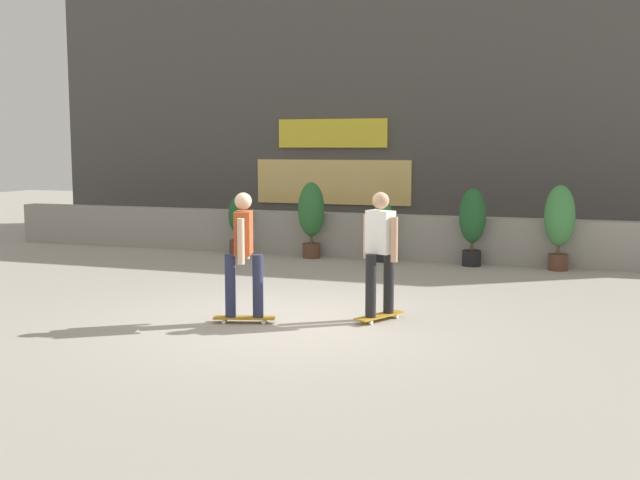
# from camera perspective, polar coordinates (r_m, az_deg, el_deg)

# --- Properties ---
(ground_plane) EXTENTS (48.00, 48.00, 0.00)m
(ground_plane) POSITION_cam_1_polar(r_m,az_deg,el_deg) (10.22, -2.78, -5.98)
(ground_plane) COLOR #A8A093
(planter_wall) EXTENTS (18.00, 0.40, 0.90)m
(planter_wall) POSITION_cam_1_polar(r_m,az_deg,el_deg) (15.79, 5.38, 0.24)
(planter_wall) COLOR gray
(planter_wall) RESTS_ON ground
(building_backdrop) EXTENTS (20.00, 2.08, 6.50)m
(building_backdrop) POSITION_cam_1_polar(r_m,az_deg,el_deg) (19.62, 8.30, 9.69)
(building_backdrop) COLOR #4C4947
(building_backdrop) RESTS_ON ground
(potted_plant_0) EXTENTS (0.38, 0.38, 1.23)m
(potted_plant_0) POSITION_cam_1_polar(r_m,az_deg,el_deg) (16.44, -6.10, 1.24)
(potted_plant_0) COLOR brown
(potted_plant_0) RESTS_ON ground
(potted_plant_1) EXTENTS (0.54, 0.54, 1.56)m
(potted_plant_1) POSITION_cam_1_polar(r_m,az_deg,el_deg) (15.78, -0.65, 1.95)
(potted_plant_1) COLOR brown
(potted_plant_1) RESTS_ON ground
(potted_plant_2) EXTENTS (0.39, 0.39, 1.25)m
(potted_plant_2) POSITION_cam_1_polar(r_m,az_deg,el_deg) (15.36, 4.65, 0.93)
(potted_plant_2) COLOR black
(potted_plant_2) RESTS_ON ground
(potted_plant_3) EXTENTS (0.51, 0.51, 1.49)m
(potted_plant_3) POSITION_cam_1_polar(r_m,az_deg,el_deg) (15.00, 11.19, 1.38)
(potted_plant_3) COLOR black
(potted_plant_3) RESTS_ON ground
(potted_plant_4) EXTENTS (0.55, 0.55, 1.58)m
(potted_plant_4) POSITION_cam_1_polar(r_m,az_deg,el_deg) (14.86, 17.26, 1.38)
(potted_plant_4) COLOR brown
(potted_plant_4) RESTS_ON ground
(skater_foreground) EXTENTS (0.82, 0.54, 1.70)m
(skater_foreground) POSITION_cam_1_polar(r_m,az_deg,el_deg) (9.99, -5.65, -0.82)
(skater_foreground) COLOR #BF8C26
(skater_foreground) RESTS_ON ground
(skater_mid_plaza) EXTENTS (0.53, 0.81, 1.70)m
(skater_mid_plaza) POSITION_cam_1_polar(r_m,az_deg,el_deg) (10.09, 4.47, -0.73)
(skater_mid_plaza) COLOR #BF8C26
(skater_mid_plaza) RESTS_ON ground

